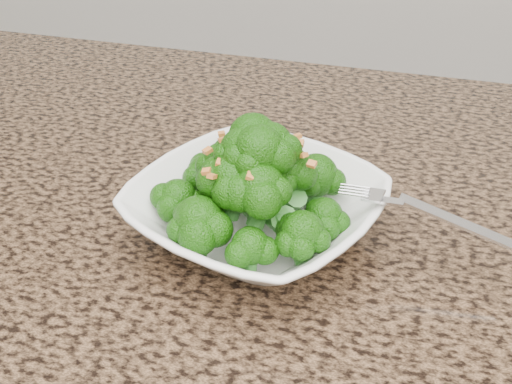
% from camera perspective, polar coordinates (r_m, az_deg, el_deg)
% --- Properties ---
extents(granite_counter, '(1.64, 1.04, 0.03)m').
position_cam_1_polar(granite_counter, '(0.57, -0.62, -9.88)').
color(granite_counter, brown).
rests_on(granite_counter, cabinet).
extents(bowl, '(0.29, 0.29, 0.05)m').
position_cam_1_polar(bowl, '(0.60, 0.00, -1.80)').
color(bowl, white).
rests_on(bowl, granite_counter).
extents(broccoli_pile, '(0.20, 0.20, 0.08)m').
position_cam_1_polar(broccoli_pile, '(0.57, 0.00, 3.69)').
color(broccoli_pile, '#1B5B0A').
rests_on(broccoli_pile, bowl).
extents(garlic_topping, '(0.12, 0.12, 0.01)m').
position_cam_1_polar(garlic_topping, '(0.55, 0.00, 7.50)').
color(garlic_topping, orange).
rests_on(garlic_topping, broccoli_pile).
extents(fork, '(0.17, 0.05, 0.01)m').
position_cam_1_polar(fork, '(0.57, 12.40, -0.91)').
color(fork, silver).
rests_on(fork, bowl).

